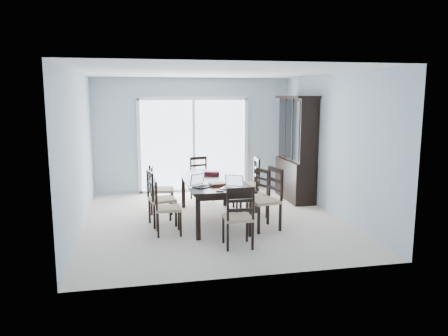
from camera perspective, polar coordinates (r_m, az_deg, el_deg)
The scene contains 24 objects.
floor at distance 7.87m, azimuth -1.41°, elevation -6.84°, with size 5.00×5.00×0.00m, color beige.
ceiling at distance 7.56m, azimuth -1.49°, elevation 12.44°, with size 5.00×5.00×0.00m, color white.
back_wall at distance 10.06m, azimuth -4.00°, elevation 4.29°, with size 4.50×0.02×2.60m, color #A9BBCA.
wall_left at distance 7.54m, azimuth -18.54°, elevation 2.05°, with size 0.02×5.00×2.60m, color #A9BBCA.
wall_right at distance 8.30m, azimuth 14.04°, elevation 2.91°, with size 0.02×5.00×2.60m, color #A9BBCA.
balcony at distance 11.24m, azimuth -4.61°, elevation -2.13°, with size 4.50×2.00×0.10m, color gray.
railing at distance 12.12m, azimuth -5.24°, elevation 1.59°, with size 4.50×0.06×1.10m, color #99999E.
dining_table at distance 7.70m, azimuth -1.43°, elevation -2.03°, with size 1.00×2.20×0.75m.
china_hutch at distance 9.38m, azimuth 9.43°, elevation 2.39°, with size 0.50×1.38×2.20m.
sliding_door at distance 10.06m, azimuth -3.97°, elevation 3.06°, with size 2.52×0.05×2.18m.
chair_left_near at distance 7.03m, azimuth -8.02°, elevation -4.29°, with size 0.41×0.39×1.04m.
chair_left_mid at distance 7.51m, azimuth -8.80°, elevation -3.17°, with size 0.49×0.48×1.10m.
chair_left_far at distance 8.33m, azimuth -8.75°, elevation -1.94°, with size 0.48×0.47×1.09m.
chair_right_near at distance 7.28m, azimuth 5.92°, elevation -3.12°, with size 0.55×0.53×1.19m.
chair_right_mid at distance 8.03m, azimuth 4.42°, elevation -2.59°, with size 0.49×0.48×1.01m.
chair_right_far at distance 8.45m, azimuth 3.52°, elevation -1.32°, with size 0.49×0.48×1.19m.
chair_end_near at distance 6.32m, azimuth 1.97°, elevation -5.59°, with size 0.42×0.43×1.08m.
chair_end_far at distance 9.32m, azimuth -3.11°, elevation -0.74°, with size 0.49×0.50×1.05m.
laptop_dark at distance 7.03m, azimuth -2.79°, elevation -2.10°, with size 0.37×0.35×0.21m.
laptop_silver at distance 6.88m, azimuth 1.01°, elevation -2.34°, with size 0.37×0.35×0.21m.
book_stack at distance 7.17m, azimuth -0.89°, elevation -2.10°, with size 0.29×0.24×0.04m.
cell_phone at distance 6.71m, azimuth -0.54°, elevation -3.03°, with size 0.12×0.06×0.01m, color black.
game_box at distance 8.07m, azimuth -1.63°, elevation -0.69°, with size 0.27×0.14×0.07m, color #4B0F17.
hot_tub at distance 11.17m, azimuth -8.25°, elevation 0.71°, with size 2.09×1.89×1.04m.
Camera 1 is at (-1.35, -7.43, 2.22)m, focal length 35.00 mm.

